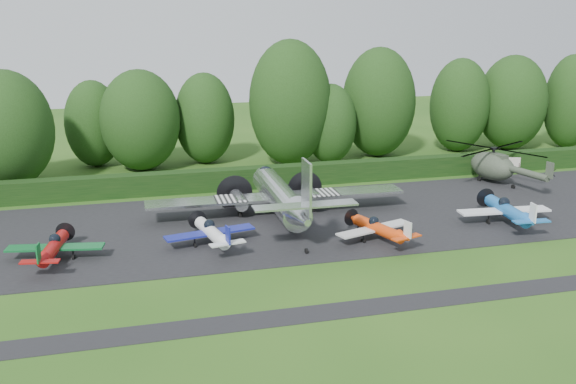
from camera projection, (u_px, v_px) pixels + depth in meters
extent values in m
plane|color=#234C15|center=(329.00, 269.00, 42.11)|extent=(160.00, 160.00, 0.00)
cube|color=black|center=(290.00, 222.00, 51.42)|extent=(70.00, 18.00, 0.01)
cube|color=black|center=(362.00, 308.00, 36.52)|extent=(70.00, 2.00, 0.00)
cube|color=black|center=(261.00, 187.00, 61.67)|extent=(90.00, 1.60, 2.00)
cylinder|color=silver|center=(280.00, 197.00, 51.88)|extent=(2.24, 11.69, 2.24)
cone|color=silver|center=(263.00, 177.00, 57.98)|extent=(2.24, 1.46, 2.24)
cone|color=silver|center=(304.00, 217.00, 45.22)|extent=(2.24, 2.92, 2.24)
sphere|color=black|center=(265.00, 174.00, 56.98)|extent=(1.46, 1.46, 1.46)
cube|color=silver|center=(277.00, 197.00, 52.87)|extent=(21.43, 2.34, 0.21)
cube|color=white|center=(230.00, 199.00, 51.90)|extent=(2.53, 2.44, 0.05)
cube|color=white|center=(322.00, 192.00, 53.78)|extent=(2.53, 2.44, 0.05)
cylinder|color=silver|center=(239.00, 200.00, 52.73)|extent=(1.07, 3.12, 1.07)
cylinder|color=silver|center=(311.00, 195.00, 54.24)|extent=(1.07, 3.12, 1.07)
cylinder|color=black|center=(234.00, 193.00, 54.77)|extent=(3.12, 0.03, 3.12)
cylinder|color=black|center=(304.00, 188.00, 56.28)|extent=(3.12, 0.03, 3.12)
cube|color=silver|center=(307.00, 205.00, 44.20)|extent=(7.31, 1.36, 0.14)
cube|color=silver|center=(308.00, 187.00, 43.56)|extent=(0.18, 2.14, 3.70)
cylinder|color=black|center=(240.00, 214.00, 52.66)|extent=(0.24, 0.88, 0.88)
cylinder|color=black|center=(312.00, 208.00, 54.16)|extent=(0.24, 0.88, 0.88)
cylinder|color=black|center=(308.00, 251.00, 44.72)|extent=(0.18, 0.43, 0.43)
cylinder|color=#9E0E0E|center=(53.00, 248.00, 43.00)|extent=(0.88, 5.06, 0.88)
sphere|color=black|center=(53.00, 239.00, 43.40)|extent=(0.77, 0.77, 0.77)
cube|color=#0D5A27|center=(54.00, 247.00, 43.47)|extent=(6.44, 1.20, 0.13)
cube|color=#9E0E0E|center=(48.00, 261.00, 40.11)|extent=(2.39, 0.64, 0.09)
cube|color=#0D5A27|center=(47.00, 253.00, 39.86)|extent=(0.09, 0.74, 1.20)
cylinder|color=black|center=(57.00, 232.00, 46.04)|extent=(1.38, 0.02, 1.38)
cylinder|color=black|center=(36.00, 260.00, 43.20)|extent=(0.13, 0.40, 0.40)
cylinder|color=black|center=(73.00, 256.00, 43.78)|extent=(0.13, 0.40, 0.40)
cylinder|color=black|center=(57.00, 248.00, 45.46)|extent=(0.11, 0.37, 0.37)
cylinder|color=silver|center=(212.00, 233.00, 45.85)|extent=(0.90, 5.18, 0.90)
sphere|color=black|center=(211.00, 225.00, 46.26)|extent=(0.79, 0.79, 0.79)
cube|color=navy|center=(211.00, 232.00, 46.33)|extent=(6.60, 1.23, 0.13)
cube|color=silver|center=(218.00, 244.00, 42.89)|extent=(2.45, 0.66, 0.09)
cube|color=navy|center=(218.00, 236.00, 42.63)|extent=(0.09, 0.75, 1.23)
cylinder|color=black|center=(206.00, 219.00, 48.97)|extent=(1.41, 0.02, 1.41)
cylinder|color=black|center=(195.00, 244.00, 46.05)|extent=(0.13, 0.41, 0.41)
cylinder|color=black|center=(229.00, 241.00, 46.65)|extent=(0.13, 0.41, 0.41)
cylinder|color=black|center=(208.00, 233.00, 48.37)|extent=(0.11, 0.38, 0.38)
cylinder|color=#DC3F0C|center=(378.00, 229.00, 46.87)|extent=(0.86, 4.94, 0.86)
sphere|color=black|center=(376.00, 221.00, 47.26)|extent=(0.75, 0.75, 0.75)
cube|color=silver|center=(376.00, 228.00, 47.33)|extent=(6.29, 1.17, 0.13)
cube|color=#DC3F0C|center=(395.00, 239.00, 44.05)|extent=(2.34, 0.63, 0.09)
cube|color=silver|center=(396.00, 232.00, 43.80)|extent=(0.09, 0.72, 1.17)
cylinder|color=black|center=(363.00, 216.00, 49.84)|extent=(1.35, 0.02, 1.35)
cylinder|color=black|center=(362.00, 239.00, 47.06)|extent=(0.13, 0.40, 0.40)
cylinder|color=black|center=(391.00, 237.00, 47.63)|extent=(0.13, 0.40, 0.40)
cylinder|color=black|center=(366.00, 229.00, 49.28)|extent=(0.11, 0.36, 0.36)
cylinder|color=#1C5FAB|center=(507.00, 211.00, 50.49)|extent=(1.02, 5.83, 1.02)
sphere|color=black|center=(503.00, 203.00, 50.95)|extent=(0.89, 0.89, 0.89)
cube|color=white|center=(504.00, 211.00, 51.03)|extent=(7.42, 1.38, 0.15)
cube|color=#1C5FAB|center=(535.00, 221.00, 47.16)|extent=(2.76, 0.74, 0.11)
cube|color=white|center=(537.00, 213.00, 46.87)|extent=(0.11, 0.85, 1.38)
cylinder|color=black|center=(482.00, 198.00, 54.00)|extent=(1.59, 0.02, 1.59)
cylinder|color=black|center=(489.00, 223.00, 50.72)|extent=(0.15, 0.47, 0.47)
cylinder|color=black|center=(519.00, 220.00, 51.39)|extent=(0.15, 0.47, 0.47)
cylinder|color=black|center=(487.00, 212.00, 53.33)|extent=(0.13, 0.42, 0.42)
ellipsoid|color=#333C2E|center=(492.00, 166.00, 63.03)|extent=(2.83, 5.18, 2.71)
cylinder|color=#333C2E|center=(517.00, 173.00, 59.15)|extent=(0.63, 5.44, 0.63)
cube|color=#333C2E|center=(536.00, 172.00, 56.31)|extent=(0.11, 0.82, 1.45)
cylinder|color=black|center=(493.00, 153.00, 62.66)|extent=(0.27, 0.27, 0.73)
cylinder|color=black|center=(494.00, 148.00, 62.55)|extent=(0.63, 0.63, 0.23)
cylinder|color=black|center=(494.00, 148.00, 62.55)|extent=(10.88, 10.88, 0.05)
cube|color=#333C2E|center=(497.00, 157.00, 62.07)|extent=(0.82, 1.81, 0.63)
ellipsoid|color=black|center=(484.00, 162.00, 64.35)|extent=(1.72, 1.72, 1.55)
cylinder|color=black|center=(479.00, 178.00, 63.85)|extent=(0.16, 0.51, 0.51)
cylinder|color=black|center=(495.00, 177.00, 64.29)|extent=(0.16, 0.51, 0.51)
cylinder|color=black|center=(508.00, 187.00, 60.71)|extent=(0.15, 0.44, 0.44)
cylinder|color=#3F3326|center=(491.00, 169.00, 66.07)|extent=(0.12, 0.12, 1.19)
cylinder|color=#3F3326|center=(517.00, 168.00, 66.79)|extent=(0.12, 0.12, 1.19)
cube|color=beige|center=(505.00, 162.00, 66.24)|extent=(3.16, 0.08, 0.99)
cylinder|color=black|center=(330.00, 150.00, 71.13)|extent=(0.70, 0.70, 2.88)
ellipsoid|color=#193310|center=(330.00, 124.00, 70.32)|extent=(5.77, 5.77, 8.79)
cylinder|color=black|center=(11.00, 168.00, 61.25)|extent=(0.70, 0.70, 3.67)
ellipsoid|color=#193310|center=(6.00, 129.00, 60.22)|extent=(8.78, 8.78, 11.23)
cylinder|color=black|center=(377.00, 138.00, 74.55)|extent=(0.70, 0.70, 4.09)
ellipsoid|color=#193310|center=(379.00, 102.00, 73.40)|extent=(8.41, 8.41, 12.50)
cylinder|color=black|center=(290.00, 144.00, 70.38)|extent=(0.70, 0.70, 4.44)
ellipsoid|color=#193310|center=(290.00, 103.00, 69.14)|extent=(8.89, 8.89, 13.55)
cylinder|color=black|center=(96.00, 152.00, 69.64)|extent=(0.70, 0.70, 3.06)
ellipsoid|color=#193310|center=(93.00, 124.00, 68.78)|extent=(6.05, 6.05, 9.34)
cylinder|color=black|center=(142.00, 154.00, 68.01)|extent=(0.70, 0.70, 3.47)
ellipsoid|color=#193310|center=(140.00, 120.00, 67.04)|extent=(8.33, 8.33, 10.61)
cylinder|color=black|center=(509.00, 134.00, 78.33)|extent=(0.70, 0.70, 3.72)
ellipsoid|color=#193310|center=(512.00, 103.00, 77.29)|extent=(8.23, 8.23, 11.37)
cylinder|color=black|center=(567.00, 132.00, 79.23)|extent=(0.70, 0.70, 3.73)
ellipsoid|color=#193310|center=(570.00, 101.00, 78.19)|extent=(6.23, 6.23, 11.40)
cylinder|color=black|center=(457.00, 136.00, 77.15)|extent=(0.70, 0.70, 3.63)
ellipsoid|color=#193310|center=(460.00, 105.00, 76.14)|extent=(7.01, 7.01, 11.09)
cylinder|color=black|center=(206.00, 148.00, 71.11)|extent=(0.70, 0.70, 3.27)
ellipsoid|color=#193310|center=(205.00, 118.00, 70.20)|extent=(6.56, 6.56, 9.98)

